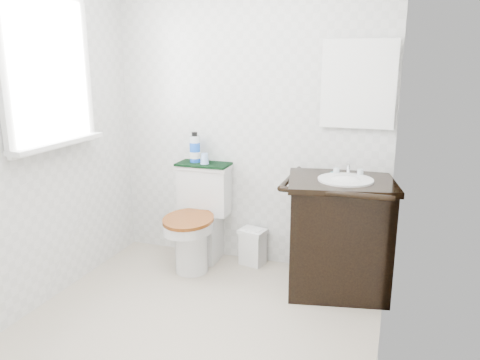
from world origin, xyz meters
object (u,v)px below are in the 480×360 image
Objects in this scene: vanity at (339,232)px; mouthwash_bottle at (195,148)px; toilet at (199,223)px; trash_bin at (253,246)px; cup at (205,159)px.

vanity is 3.78× the size of mouthwash_bottle.
mouthwash_bottle is at bearing 170.36° from vanity.
toilet is 0.48m from trash_bin.
cup reaches higher than toilet.
trash_bin is 0.81m from cup.
vanity is at bearing -15.69° from trash_bin.
toilet reaches higher than trash_bin.
cup is at bearing -22.44° from mouthwash_bottle.
mouthwash_bottle is at bearing 157.56° from cup.
toilet is at bearing 176.69° from vanity.
toilet is at bearing -60.00° from mouthwash_bottle.
vanity is 3.11× the size of trash_bin.
vanity reaches higher than trash_bin.
trash_bin is at bearing 5.16° from cup.
mouthwash_bottle is 2.83× the size of cup.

